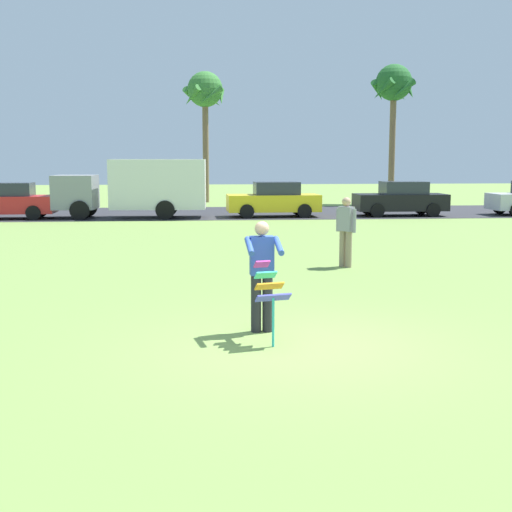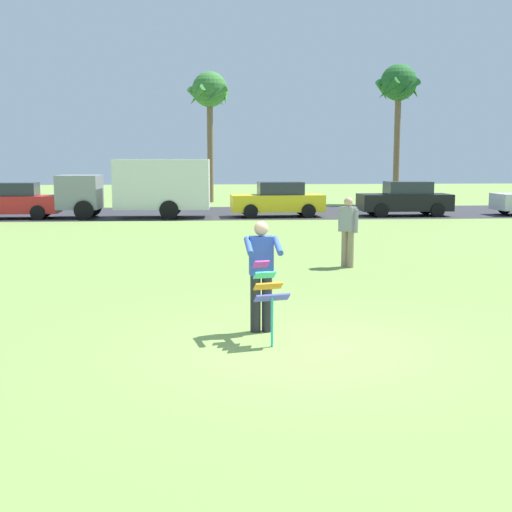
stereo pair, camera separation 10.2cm
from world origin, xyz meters
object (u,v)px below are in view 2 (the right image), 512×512
Objects in this scene: parked_truck_grey_van at (144,186)px; parked_car_yellow at (278,200)px; palm_tree_centre_far at (398,88)px; person_kite_flyer at (261,272)px; palm_tree_right_near at (210,95)px; kite_held at (268,289)px; person_walker_near at (348,230)px; parked_car_black at (405,199)px; parked_car_red at (12,201)px.

parked_car_yellow is (6.05, -0.00, -0.64)m from parked_truck_grey_van.
parked_car_yellow is at bearing -132.86° from palm_tree_centre_far.
palm_tree_right_near is (-0.31, 31.35, 5.46)m from person_kite_flyer.
kite_held is 32.32m from palm_tree_centre_far.
person_walker_near is at bearing 68.81° from kite_held.
kite_held is 7.34m from person_walker_near.
kite_held is at bearing -109.37° from palm_tree_centre_far.
parked_car_black is (12.00, -0.00, -0.64)m from parked_truck_grey_van.
palm_tree_right_near is at bearing 129.75° from parked_car_black.
parked_truck_grey_van is 1.59× the size of parked_car_yellow.
palm_tree_right_near reaches higher than parked_truck_grey_van.
parked_car_red is 17.83m from parked_car_black.
parked_car_yellow is at bearing 83.16° from kite_held.
palm_tree_centre_far is at bearing 70.14° from person_kite_flyer.
palm_tree_centre_far is (10.58, 29.30, 5.72)m from person_kite_flyer.
parked_truck_grey_van is at bearing -106.43° from palm_tree_right_near.
palm_tree_centre_far is (10.54, 29.99, 5.86)m from kite_held.
parked_truck_grey_van is at bearing 99.26° from kite_held.
palm_tree_centre_far is at bearing 70.63° from kite_held.
parked_car_yellow is (2.60, 20.70, -0.18)m from person_kite_flyer.
palm_tree_centre_far is 25.12m from person_walker_near.
parked_car_black is at bearing 68.30° from kite_held.
parked_truck_grey_van reaches higher than parked_car_red.
person_kite_flyer is 20.99m from parked_truck_grey_van.
parked_truck_grey_van is (-3.45, 20.70, 0.46)m from person_kite_flyer.
parked_truck_grey_van is 6.09m from parked_car_yellow.
palm_tree_centre_far reaches higher than kite_held.
palm_tree_right_near is 25.96m from person_walker_near.
parked_truck_grey_van is at bearing 180.00° from parked_car_black.
kite_held is 32.53m from palm_tree_right_near.
parked_car_red and parked_car_yellow have the same top height.
person_kite_flyer is 22.39m from parked_car_black.
parked_truck_grey_van is at bearing -0.00° from parked_car_red.
person_kite_flyer reaches higher than parked_car_red.
palm_tree_centre_far reaches higher than palm_tree_right_near.
kite_held is 0.15× the size of palm_tree_centre_far.
person_walker_near is at bearing -89.65° from parked_car_yellow.
parked_truck_grey_van is 1.61× the size of parked_car_black.
kite_held is at bearing -111.70° from parked_car_black.
parked_truck_grey_van is 0.84× the size of palm_tree_centre_far.
parked_car_red is 2.46× the size of person_walker_near.
palm_tree_right_near is 11.09m from palm_tree_centre_far.
person_kite_flyer reaches higher than parked_car_yellow.
person_kite_flyer is at bearing -89.43° from palm_tree_right_near.
person_walker_near reaches higher than parked_car_red.
palm_tree_centre_far is at bearing 47.14° from parked_car_yellow.
person_kite_flyer is 20.86m from parked_car_yellow.
kite_held is at bearing -80.74° from parked_truck_grey_van.
person_walker_near is (-5.86, -14.55, 0.16)m from parked_car_black.
parked_truck_grey_van reaches higher than person_kite_flyer.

